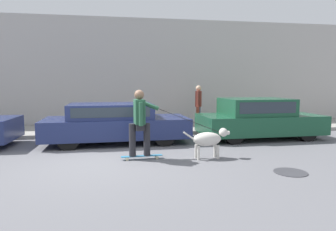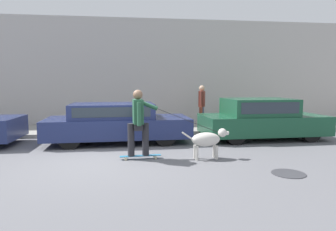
{
  "view_description": "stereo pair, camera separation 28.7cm",
  "coord_description": "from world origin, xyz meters",
  "views": [
    {
      "loc": [
        0.25,
        -6.97,
        1.81
      ],
      "look_at": [
        1.59,
        0.89,
        0.95
      ],
      "focal_mm": 32.0,
      "sensor_mm": 36.0,
      "label": 1
    },
    {
      "loc": [
        0.54,
        -7.02,
        1.81
      ],
      "look_at": [
        1.59,
        0.89,
        0.95
      ],
      "focal_mm": 32.0,
      "sensor_mm": 36.0,
      "label": 2
    }
  ],
  "objects": [
    {
      "name": "ground_plane",
      "position": [
        0.0,
        0.0,
        0.0
      ],
      "size": [
        36.0,
        36.0,
        0.0
      ],
      "primitive_type": "plane",
      "color": "slate"
    },
    {
      "name": "pedestrian_with_bag",
      "position": [
        3.3,
        4.04,
        1.01
      ],
      "size": [
        0.37,
        0.71,
        1.61
      ],
      "rotation": [
        0.0,
        0.0,
        2.79
      ],
      "color": "#3D4760",
      "rests_on": "sidewalk_curb"
    },
    {
      "name": "dog",
      "position": [
        2.41,
        -0.14,
        0.47
      ],
      "size": [
        1.17,
        0.38,
        0.73
      ],
      "rotation": [
        0.0,
        0.0,
        0.06
      ],
      "color": "beige",
      "rests_on": "ground_plane"
    },
    {
      "name": "parked_car_2",
      "position": [
        4.83,
        2.18,
        0.64
      ],
      "size": [
        3.95,
        1.89,
        1.32
      ],
      "rotation": [
        0.0,
        0.0,
        0.02
      ],
      "color": "black",
      "rests_on": "ground_plane"
    },
    {
      "name": "manhole_cover",
      "position": [
        3.71,
        -1.54,
        0.01
      ],
      "size": [
        0.67,
        0.67,
        0.01
      ],
      "color": "#38383D",
      "rests_on": "ground_plane"
    },
    {
      "name": "sidewalk_curb",
      "position": [
        0.0,
        4.44,
        0.06
      ],
      "size": [
        30.0,
        2.49,
        0.12
      ],
      "color": "gray",
      "rests_on": "ground_plane"
    },
    {
      "name": "back_wall",
      "position": [
        0.0,
        5.86,
        2.25
      ],
      "size": [
        32.0,
        0.3,
        4.5
      ],
      "color": "#B2ADA8",
      "rests_on": "ground_plane"
    },
    {
      "name": "parked_car_1",
      "position": [
        0.19,
        2.18,
        0.61
      ],
      "size": [
        4.34,
        1.86,
        1.2
      ],
      "rotation": [
        0.0,
        0.0,
        0.03
      ],
      "color": "black",
      "rests_on": "ground_plane"
    },
    {
      "name": "skateboarder",
      "position": [
        0.77,
        0.04,
        0.94
      ],
      "size": [
        2.47,
        0.66,
        1.66
      ],
      "rotation": [
        0.0,
        0.0,
        0.06
      ],
      "color": "beige",
      "rests_on": "ground_plane"
    }
  ]
}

